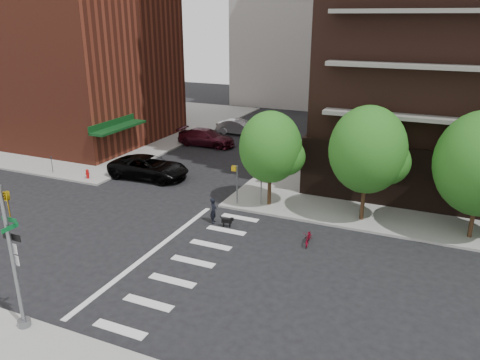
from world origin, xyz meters
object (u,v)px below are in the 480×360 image
at_px(parked_car_black, 149,167).
at_px(fire_hydrant, 87,173).
at_px(parked_car_silver, 239,127).
at_px(traffic_signal, 15,270).
at_px(scooter, 308,237).
at_px(dog_walker, 214,211).
at_px(parked_car_maroon, 206,137).

bearing_deg(parked_car_black, fire_hydrant, 117.61).
height_order(fire_hydrant, parked_car_silver, parked_car_silver).
relative_size(traffic_signal, scooter, 3.97).
bearing_deg(parked_car_black, traffic_signal, -163.58).
height_order(traffic_signal, fire_hydrant, traffic_signal).
distance_m(parked_car_black, dog_walker, 9.92).
bearing_deg(fire_hydrant, dog_walker, -14.10).
bearing_deg(scooter, dog_walker, 168.19).
height_order(parked_car_black, parked_car_silver, parked_car_black).
relative_size(fire_hydrant, parked_car_black, 0.12).
distance_m(fire_hydrant, dog_walker, 12.71).
distance_m(fire_hydrant, scooter, 18.69).
bearing_deg(parked_car_black, parked_car_silver, -4.90).
bearing_deg(parked_car_silver, parked_car_maroon, 170.80).
relative_size(parked_car_black, scooter, 4.11).
xyz_separation_m(parked_car_maroon, dog_walker, (8.69, -15.70, -0.02)).
distance_m(parked_car_silver, scooter, 25.54).
relative_size(traffic_signal, parked_car_black, 0.96).
xyz_separation_m(parked_car_maroon, scooter, (14.73, -16.11, -0.42)).
distance_m(parked_car_black, parked_car_silver, 15.76).
relative_size(parked_car_black, parked_car_silver, 1.30).
bearing_deg(parked_car_black, parked_car_maroon, -0.34).
distance_m(scooter, dog_walker, 6.06).
xyz_separation_m(parked_car_silver, dog_walker, (7.64, -21.16, 0.01)).
height_order(traffic_signal, dog_walker, traffic_signal).
height_order(parked_car_silver, dog_walker, dog_walker).
height_order(fire_hydrant, parked_car_black, parked_car_black).
bearing_deg(parked_car_maroon, traffic_signal, -167.76).
bearing_deg(traffic_signal, fire_hydrant, 123.26).
bearing_deg(parked_car_maroon, parked_car_silver, -11.58).
bearing_deg(dog_walker, scooter, -108.63).
relative_size(traffic_signal, parked_car_silver, 1.25).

